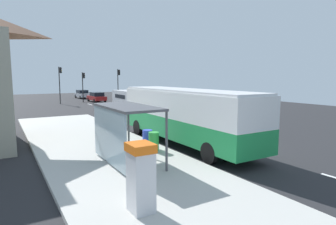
# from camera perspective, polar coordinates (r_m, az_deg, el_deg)

# --- Properties ---
(ground_plane) EXTENTS (56.00, 92.00, 0.04)m
(ground_plane) POSITION_cam_1_polar(r_m,az_deg,el_deg) (27.73, -7.60, -1.02)
(ground_plane) COLOR #262628
(sidewalk_platform) EXTENTS (6.20, 30.00, 0.18)m
(sidewalk_platform) POSITION_cam_1_polar(r_m,az_deg,el_deg) (14.46, -12.14, -8.30)
(sidewalk_platform) COLOR beige
(sidewalk_platform) RESTS_ON ground
(lane_stripe_seg_1) EXTENTS (0.16, 2.20, 0.01)m
(lane_stripe_seg_1) POSITION_cam_1_polar(r_m,az_deg,el_deg) (15.56, 15.95, -7.63)
(lane_stripe_seg_1) COLOR silver
(lane_stripe_seg_1) RESTS_ON ground
(lane_stripe_seg_2) EXTENTS (0.16, 2.20, 0.01)m
(lane_stripe_seg_2) POSITION_cam_1_polar(r_m,az_deg,el_deg) (19.22, 5.02, -4.56)
(lane_stripe_seg_2) COLOR silver
(lane_stripe_seg_2) RESTS_ON ground
(lane_stripe_seg_3) EXTENTS (0.16, 2.20, 0.01)m
(lane_stripe_seg_3) POSITION_cam_1_polar(r_m,az_deg,el_deg) (23.38, -2.18, -2.43)
(lane_stripe_seg_3) COLOR silver
(lane_stripe_seg_3) RESTS_ON ground
(lane_stripe_seg_4) EXTENTS (0.16, 2.20, 0.01)m
(lane_stripe_seg_4) POSITION_cam_1_polar(r_m,az_deg,el_deg) (27.82, -7.13, -0.93)
(lane_stripe_seg_4) COLOR silver
(lane_stripe_seg_4) RESTS_ON ground
(lane_stripe_seg_5) EXTENTS (0.16, 2.20, 0.01)m
(lane_stripe_seg_5) POSITION_cam_1_polar(r_m,az_deg,el_deg) (32.43, -10.69, 0.15)
(lane_stripe_seg_5) COLOR silver
(lane_stripe_seg_5) RESTS_ON ground
(lane_stripe_seg_6) EXTENTS (0.16, 2.20, 0.01)m
(lane_stripe_seg_6) POSITION_cam_1_polar(r_m,az_deg,el_deg) (37.13, -13.36, 0.96)
(lane_stripe_seg_6) COLOR silver
(lane_stripe_seg_6) RESTS_ON ground
(lane_stripe_seg_7) EXTENTS (0.16, 2.20, 0.01)m
(lane_stripe_seg_7) POSITION_cam_1_polar(r_m,az_deg,el_deg) (41.91, -15.42, 1.59)
(lane_stripe_seg_7) COLOR silver
(lane_stripe_seg_7) RESTS_ON ground
(bus) EXTENTS (2.55, 11.01, 3.21)m
(bus) POSITION_cam_1_polar(r_m,az_deg,el_deg) (16.35, 3.21, -0.09)
(bus) COLOR #1E8C47
(bus) RESTS_ON ground
(white_van) EXTENTS (2.05, 5.21, 2.30)m
(white_van) POSITION_cam_1_polar(r_m,az_deg,el_deg) (33.69, -8.06, 2.75)
(white_van) COLOR silver
(white_van) RESTS_ON ground
(sedan_near) EXTENTS (2.02, 4.48, 1.52)m
(sedan_near) POSITION_cam_1_polar(r_m,az_deg,el_deg) (54.16, -16.83, 3.58)
(sedan_near) COLOR #B7B7BC
(sedan_near) RESTS_ON ground
(sedan_far) EXTENTS (1.98, 4.46, 1.52)m
(sedan_far) POSITION_cam_1_polar(r_m,az_deg,el_deg) (45.77, -14.15, 3.07)
(sedan_far) COLOR #A51919
(sedan_far) RESTS_ON ground
(ticket_machine) EXTENTS (0.66, 0.76, 1.94)m
(ticket_machine) POSITION_cam_1_polar(r_m,az_deg,el_deg) (8.04, -5.48, -12.77)
(ticket_machine) COLOR silver
(ticket_machine) RESTS_ON sidewalk_platform
(recycling_bin_green) EXTENTS (0.52, 0.52, 0.95)m
(recycling_bin_green) POSITION_cam_1_polar(r_m,az_deg,el_deg) (14.48, -2.89, -5.82)
(recycling_bin_green) COLOR green
(recycling_bin_green) RESTS_ON sidewalk_platform
(recycling_bin_blue) EXTENTS (0.52, 0.52, 0.95)m
(recycling_bin_blue) POSITION_cam_1_polar(r_m,az_deg,el_deg) (15.08, -4.15, -5.30)
(recycling_bin_blue) COLOR blue
(recycling_bin_blue) RESTS_ON sidewalk_platform
(traffic_light_near_side) EXTENTS (0.49, 0.28, 5.09)m
(traffic_light_near_side) POSITION_cam_1_polar(r_m,az_deg,el_deg) (45.55, -9.93, 6.42)
(traffic_light_near_side) COLOR #2D2D2D
(traffic_light_near_side) RESTS_ON ground
(traffic_light_far_side) EXTENTS (0.49, 0.28, 5.35)m
(traffic_light_far_side) POSITION_cam_1_polar(r_m,az_deg,el_deg) (44.01, -20.90, 6.24)
(traffic_light_far_side) COLOR #2D2D2D
(traffic_light_far_side) RESTS_ON ground
(traffic_light_median) EXTENTS (0.49, 0.28, 4.60)m
(traffic_light_median) POSITION_cam_1_polar(r_m,az_deg,el_deg) (45.54, -16.68, 5.84)
(traffic_light_median) COLOR #2D2D2D
(traffic_light_median) RESTS_ON ground
(bus_shelter) EXTENTS (1.80, 4.00, 2.50)m
(bus_shelter) POSITION_cam_1_polar(r_m,az_deg,el_deg) (12.26, -9.53, -1.42)
(bus_shelter) COLOR #4C4C51
(bus_shelter) RESTS_ON sidewalk_platform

